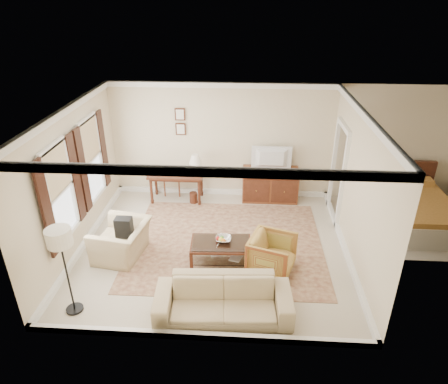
# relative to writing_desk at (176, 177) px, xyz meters

# --- Properties ---
(room_shell) EXTENTS (5.51, 5.01, 2.91)m
(room_shell) POSITION_rel_writing_desk_xyz_m (1.11, -2.06, 1.84)
(room_shell) COLOR beige
(room_shell) RESTS_ON ground
(annex_bedroom) EXTENTS (3.00, 2.70, 2.90)m
(annex_bedroom) POSITION_rel_writing_desk_xyz_m (5.60, -0.91, -0.29)
(annex_bedroom) COLOR beige
(annex_bedroom) RESTS_ON ground
(window_front) EXTENTS (0.12, 1.56, 1.80)m
(window_front) POSITION_rel_writing_desk_xyz_m (-1.59, -2.76, 0.92)
(window_front) COLOR #CCB284
(window_front) RESTS_ON room_shell
(window_rear) EXTENTS (0.12, 1.56, 1.80)m
(window_rear) POSITION_rel_writing_desk_xyz_m (-1.59, -1.16, 0.92)
(window_rear) COLOR #CCB284
(window_rear) RESTS_ON room_shell
(doorway) EXTENTS (0.10, 1.12, 2.25)m
(doorway) POSITION_rel_writing_desk_xyz_m (3.82, -0.56, 0.45)
(doorway) COLOR white
(doorway) RESTS_ON room_shell
(rug) EXTENTS (4.05, 3.48, 0.01)m
(rug) POSITION_rel_writing_desk_xyz_m (1.37, -1.90, -0.62)
(rug) COLOR #5A271E
(rug) RESTS_ON room_shell
(writing_desk) EXTENTS (1.35, 0.68, 0.74)m
(writing_desk) POSITION_rel_writing_desk_xyz_m (0.00, 0.00, 0.00)
(writing_desk) COLOR #4C2315
(writing_desk) RESTS_ON room_shell
(desk_chair) EXTENTS (0.48, 0.48, 1.05)m
(desk_chair) POSITION_rel_writing_desk_xyz_m (-0.16, 0.35, -0.10)
(desk_chair) COLOR brown
(desk_chair) RESTS_ON room_shell
(desk_lamp) EXTENTS (0.32, 0.32, 0.50)m
(desk_lamp) POSITION_rel_writing_desk_xyz_m (0.50, 0.00, 0.36)
(desk_lamp) COLOR silver
(desk_lamp) RESTS_ON writing_desk
(framed_prints) EXTENTS (0.25, 0.04, 0.68)m
(framed_prints) POSITION_rel_writing_desk_xyz_m (0.10, 0.41, 1.31)
(framed_prints) COLOR #4C2315
(framed_prints) RESTS_ON room_shell
(sideboard) EXTENTS (1.38, 0.53, 0.85)m
(sideboard) POSITION_rel_writing_desk_xyz_m (2.35, 0.14, -0.20)
(sideboard) COLOR brown
(sideboard) RESTS_ON room_shell
(tv) EXTENTS (0.94, 0.54, 0.12)m
(tv) POSITION_rel_writing_desk_xyz_m (2.35, 0.12, 0.69)
(tv) COLOR black
(tv) RESTS_ON sideboard
(coffee_table) EXTENTS (1.18, 0.72, 0.49)m
(coffee_table) POSITION_rel_writing_desk_xyz_m (1.30, -2.59, -0.25)
(coffee_table) COLOR #4C2315
(coffee_table) RESTS_ON room_shell
(fruit_bowl) EXTENTS (0.42, 0.42, 0.10)m
(fruit_bowl) POSITION_rel_writing_desk_xyz_m (1.35, -2.54, -0.09)
(fruit_bowl) COLOR silver
(fruit_bowl) RESTS_ON coffee_table
(book_a) EXTENTS (0.28, 0.10, 0.38)m
(book_a) POSITION_rel_writing_desk_xyz_m (1.08, -2.51, -0.44)
(book_a) COLOR brown
(book_a) RESTS_ON coffee_table
(book_b) EXTENTS (0.27, 0.12, 0.38)m
(book_b) POSITION_rel_writing_desk_xyz_m (1.50, -2.60, -0.44)
(book_b) COLOR brown
(book_b) RESTS_ON coffee_table
(striped_armchair) EXTENTS (0.96, 0.99, 0.82)m
(striped_armchair) POSITION_rel_writing_desk_xyz_m (2.28, -2.76, -0.22)
(striped_armchair) COLOR brown
(striped_armchair) RESTS_ON room_shell
(club_armchair) EXTENTS (0.87, 1.19, 0.95)m
(club_armchair) POSITION_rel_writing_desk_xyz_m (-0.70, -2.46, -0.15)
(club_armchair) COLOR tan
(club_armchair) RESTS_ON room_shell
(backpack) EXTENTS (0.25, 0.34, 0.40)m
(backpack) POSITION_rel_writing_desk_xyz_m (-0.60, -2.49, 0.09)
(backpack) COLOR black
(backpack) RESTS_ON club_armchair
(sofa) EXTENTS (2.25, 0.78, 0.87)m
(sofa) POSITION_rel_writing_desk_xyz_m (1.44, -4.00, -0.20)
(sofa) COLOR tan
(sofa) RESTS_ON room_shell
(floor_lamp) EXTENTS (0.39, 0.39, 1.60)m
(floor_lamp) POSITION_rel_writing_desk_xyz_m (-1.07, -4.04, 0.71)
(floor_lamp) COLOR black
(floor_lamp) RESTS_ON room_shell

